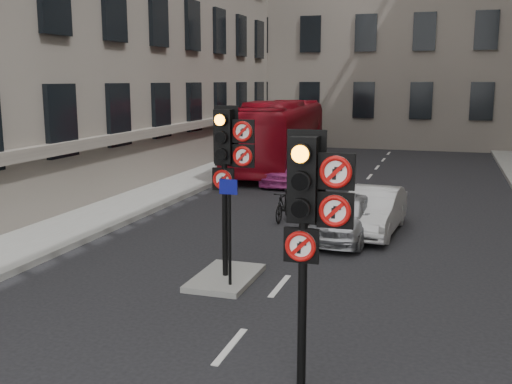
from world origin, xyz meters
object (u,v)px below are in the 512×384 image
Objects in this scene: info_sign at (229,217)px; car_white at (373,211)px; motorcyclist at (308,212)px; signal_near at (310,207)px; signal_far at (228,155)px; car_pink at (290,167)px; bus_red at (279,135)px; motorcycle at (284,205)px; car_silver at (346,216)px.

car_white is at bearing 70.05° from info_sign.
car_white is at bearing -109.80° from motorcyclist.
signal_far is (-2.60, 4.00, 0.12)m from signal_near.
signal_near is at bearing -76.78° from car_pink.
info_sign is (-0.71, -4.05, 0.70)m from motorcyclist.
car_white is at bearing 91.18° from signal_near.
bus_red is 5.34× the size of info_sign.
signal_near is 2.31× the size of motorcycle.
signal_far is 12.78m from car_pink.
car_pink reaches higher than car_white.
motorcyclist is (0.92, 3.51, -1.88)m from signal_far.
car_pink is (-4.47, 16.47, -1.94)m from signal_near.
motorcycle is at bearing 106.79° from signal_near.
car_silver is 2.20× the size of motorcyclist.
motorcyclist reaches higher than motorcycle.
signal_far is at bearing 112.89° from info_sign.
info_sign reaches higher than car_white.
car_silver is 0.82× the size of car_pink.
motorcyclist is 0.76× the size of info_sign.
signal_far is 1.32m from info_sign.
car_silver is 1.13m from motorcyclist.
signal_near is 0.31× the size of bus_red.
signal_far is 6.00m from car_white.
signal_near is at bearing -71.09° from motorcycle.
car_pink is at bearing 105.18° from signal_near.
signal_far is at bearing -110.84° from car_white.
bus_red reaches higher than motorcyclist.
info_sign reaches higher than motorcycle.
info_sign is (0.21, -0.54, -1.18)m from signal_far.
info_sign is at bearing -82.81° from motorcycle.
info_sign is (2.08, -13.01, 0.88)m from car_pink.
motorcyclist is at bearing 102.60° from signal_near.
car_pink is at bearing 118.97° from car_silver.
motorcyclist is at bearing -136.54° from car_silver.
bus_red is 10.95m from motorcycle.
car_pink is at bearing 104.92° from motorcycle.
car_white is 2.30× the size of motorcyclist.
car_pink is 0.38× the size of bus_red.
car_pink is 2.85× the size of motorcycle.
signal_far reaches higher than bus_red.
signal_near reaches higher than car_silver.
motorcycle is (-0.35, 5.76, -2.24)m from signal_far.
bus_red is 13.44m from motorcyclist.
signal_far is 4.09m from motorcyclist.
car_silver is at bearing -118.00° from motorcyclist.
car_white is (2.41, 5.09, -2.08)m from signal_far.
car_pink is 9.39m from motorcyclist.
signal_near is 0.81× the size of car_pink.
car_pink is 2.68× the size of motorcyclist.
signal_far is 2.17× the size of motorcyclist.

